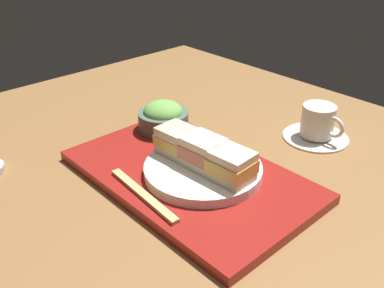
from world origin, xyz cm
name	(u,v)px	position (x,y,z in cm)	size (l,w,h in cm)	color
ground_plane	(235,183)	(0.00, 0.00, -1.50)	(140.00, 100.00, 3.00)	brown
serving_tray	(189,176)	(-4.68, -7.26, 0.95)	(44.45, 26.93, 1.89)	maroon
sandwich_plate	(203,170)	(-2.46, -6.01, 2.79)	(20.86, 20.86, 1.79)	white
sandwich_near	(178,141)	(-8.79, -6.36, 6.20)	(7.41, 6.26, 5.05)	beige
sandwich_middle	(203,152)	(-2.46, -6.01, 6.37)	(7.34, 6.32, 5.38)	beige
sandwich_far	(232,166)	(3.87, -5.65, 6.27)	(7.18, 6.47, 5.18)	beige
salad_bowl	(163,117)	(-20.64, -0.06, 4.75)	(10.53, 10.53, 6.33)	#4C6051
chopsticks_pair	(143,195)	(-4.20, -17.94, 2.24)	(18.19, 2.82, 0.70)	tan
coffee_cup	(318,125)	(1.72, 23.53, 3.10)	(13.80, 13.80, 7.47)	silver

